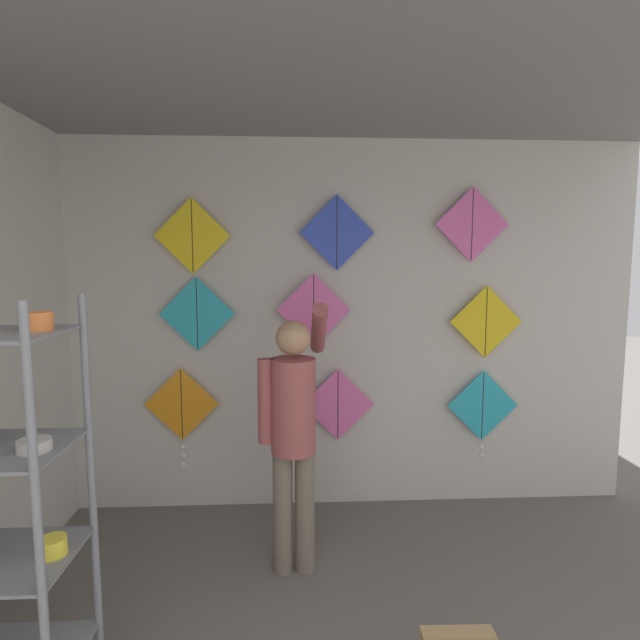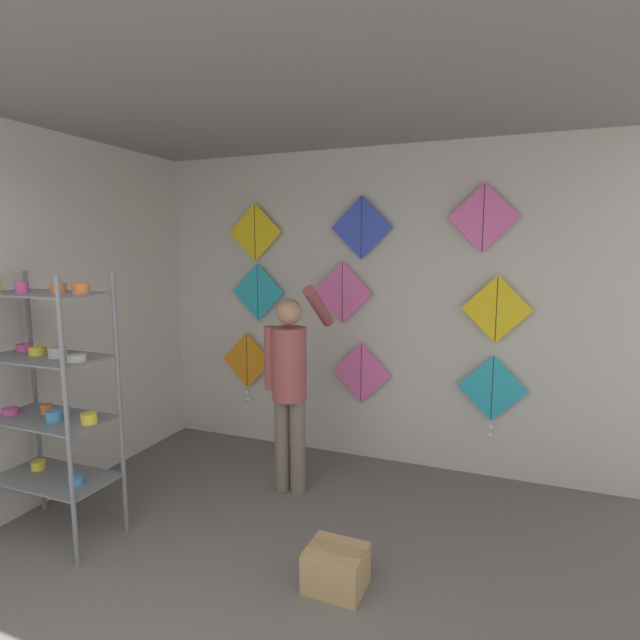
% 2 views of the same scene
% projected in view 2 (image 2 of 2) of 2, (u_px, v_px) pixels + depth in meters
% --- Properties ---
extents(back_panel, '(4.69, 0.06, 2.80)m').
position_uv_depth(back_panel, '(359.00, 307.00, 4.53)').
color(back_panel, beige).
rests_on(back_panel, ground).
extents(left_panel, '(0.06, 4.18, 2.80)m').
position_uv_depth(left_panel, '(33.00, 321.00, 3.67)').
color(left_panel, beige).
rests_on(left_panel, ground).
extents(ceiling_slab, '(4.69, 4.18, 0.04)m').
position_uv_depth(ceiling_slab, '(269.00, 85.00, 2.75)').
color(ceiling_slab, gray).
extents(shelf_rack, '(0.81, 0.45, 1.77)m').
position_uv_depth(shelf_rack, '(49.00, 388.00, 3.24)').
color(shelf_rack, slate).
rests_on(shelf_rack, ground).
extents(shopkeeper, '(0.42, 0.58, 1.66)m').
position_uv_depth(shopkeeper, '(290.00, 377.00, 3.89)').
color(shopkeeper, '#726656').
rests_on(shopkeeper, ground).
extents(cardboard_box, '(0.34, 0.29, 0.25)m').
position_uv_depth(cardboard_box, '(336.00, 568.00, 2.84)').
color(cardboard_box, tan).
rests_on(cardboard_box, ground).
extents(kite_0, '(0.55, 0.04, 0.76)m').
position_uv_depth(kite_0, '(247.00, 364.00, 4.94)').
color(kite_0, orange).
extents(kite_1, '(0.55, 0.01, 0.55)m').
position_uv_depth(kite_1, '(361.00, 373.00, 4.51)').
color(kite_1, pink).
extents(kite_2, '(0.55, 0.04, 0.69)m').
position_uv_depth(kite_2, '(492.00, 391.00, 4.11)').
color(kite_2, '#28B2C6').
extents(kite_3, '(0.55, 0.01, 0.55)m').
position_uv_depth(kite_3, '(258.00, 292.00, 4.80)').
color(kite_3, '#28B2C6').
extents(kite_4, '(0.55, 0.01, 0.55)m').
position_uv_depth(kite_4, '(342.00, 292.00, 4.48)').
color(kite_4, pink).
extents(kite_5, '(0.55, 0.01, 0.55)m').
position_uv_depth(kite_5, '(496.00, 309.00, 4.01)').
color(kite_5, yellow).
extents(kite_6, '(0.55, 0.01, 0.55)m').
position_uv_depth(kite_6, '(255.00, 232.00, 4.72)').
color(kite_6, yellow).
extents(kite_7, '(0.55, 0.01, 0.55)m').
position_uv_depth(kite_7, '(361.00, 228.00, 4.34)').
color(kite_7, blue).
extents(kite_8, '(0.55, 0.01, 0.55)m').
position_uv_depth(kite_8, '(483.00, 218.00, 3.96)').
color(kite_8, pink).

